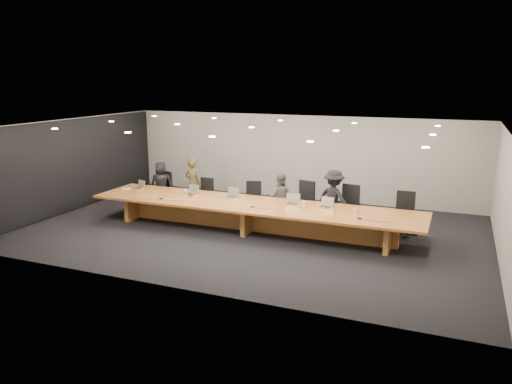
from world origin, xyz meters
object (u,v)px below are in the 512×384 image
at_px(chair_left, 204,195).
at_px(paper_cup_far, 355,210).
at_px(laptop_a, 138,184).
at_px(laptop_d, 292,199).
at_px(person_a, 161,185).
at_px(chair_far_left, 161,189).
at_px(person_b, 193,184).
at_px(av_box, 124,197).
at_px(mic_right, 360,218).
at_px(paper_cup_near, 304,203).
at_px(chair_mid_right, 302,202).
at_px(chair_far_right, 404,213).
at_px(chair_right, 347,207).
at_px(mic_left, 161,198).
at_px(water_bottle, 186,193).
at_px(amber_mug, 191,194).
at_px(laptop_e, 326,202).
at_px(mic_center, 252,206).
at_px(conference_table, 252,212).
at_px(laptop_c, 231,193).
at_px(person_c, 280,197).
at_px(person_d, 334,199).
at_px(laptop_b, 191,190).

distance_m(chair_left, paper_cup_far, 4.91).
relative_size(laptop_a, laptop_d, 0.89).
height_order(chair_left, person_a, person_a).
bearing_deg(chair_far_left, laptop_a, -91.12).
bearing_deg(person_b, av_box, 71.67).
xyz_separation_m(av_box, mic_right, (6.51, 0.34, 0.00)).
bearing_deg(paper_cup_near, chair_mid_right, 109.23).
bearing_deg(chair_far_right, av_box, -164.26).
distance_m(chair_right, paper_cup_near, 1.28).
relative_size(person_b, mic_left, 12.46).
xyz_separation_m(water_bottle, mic_right, (4.93, -0.36, -0.10)).
relative_size(water_bottle, amber_mug, 2.11).
relative_size(laptop_a, paper_cup_far, 3.77).
distance_m(laptop_a, laptop_e, 5.78).
relative_size(mic_left, mic_center, 1.17).
bearing_deg(amber_mug, conference_table, -4.34).
height_order(chair_mid_right, mic_right, chair_mid_right).
bearing_deg(conference_table, chair_mid_right, 50.79).
relative_size(chair_mid_right, chair_far_right, 1.05).
height_order(conference_table, av_box, av_box).
xyz_separation_m(chair_far_right, paper_cup_near, (-2.47, -0.78, 0.22)).
height_order(chair_mid_right, laptop_e, chair_mid_right).
bearing_deg(paper_cup_far, mic_center, -168.63).
distance_m(chair_far_left, laptop_e, 5.60).
bearing_deg(laptop_a, person_a, 94.64).
relative_size(amber_mug, paper_cup_far, 1.26).
distance_m(person_b, laptop_c, 1.92).
bearing_deg(laptop_d, laptop_c, 173.57).
distance_m(person_c, person_d, 1.54).
distance_m(person_d, paper_cup_far, 1.26).
relative_size(laptop_b, laptop_d, 0.98).
xyz_separation_m(conference_table, water_bottle, (-2.00, -0.01, 0.34)).
distance_m(chair_mid_right, av_box, 5.00).
bearing_deg(laptop_c, chair_left, 158.79).
bearing_deg(person_a, laptop_a, 51.17).
distance_m(conference_table, paper_cup_far, 2.72).
relative_size(laptop_a, mic_center, 2.86).
xyz_separation_m(conference_table, amber_mug, (-1.92, 0.15, 0.28)).
bearing_deg(laptop_e, chair_far_left, 179.79).
distance_m(person_b, paper_cup_far, 5.29).
distance_m(person_c, mic_left, 3.33).
relative_size(av_box, mic_center, 1.91).
bearing_deg(mic_center, paper_cup_near, 31.85).
bearing_deg(chair_far_left, mic_right, 2.00).
distance_m(chair_left, person_b, 0.49).
height_order(chair_far_left, paper_cup_near, chair_far_left).
bearing_deg(paper_cup_far, conference_table, -175.70).
bearing_deg(person_a, paper_cup_near, 149.02).
height_order(chair_right, laptop_d, chair_right).
relative_size(person_a, person_b, 0.88).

